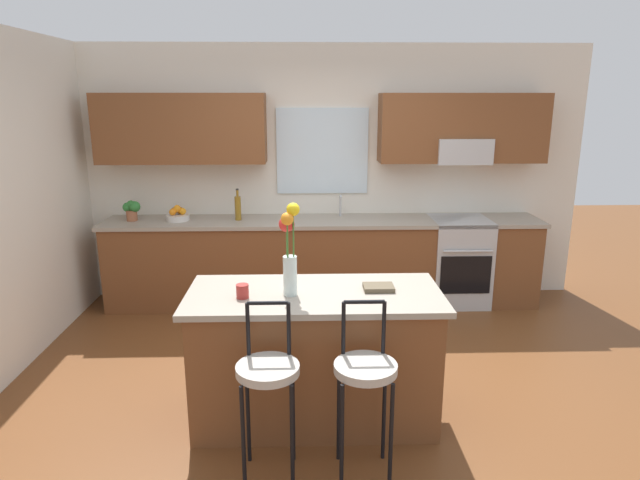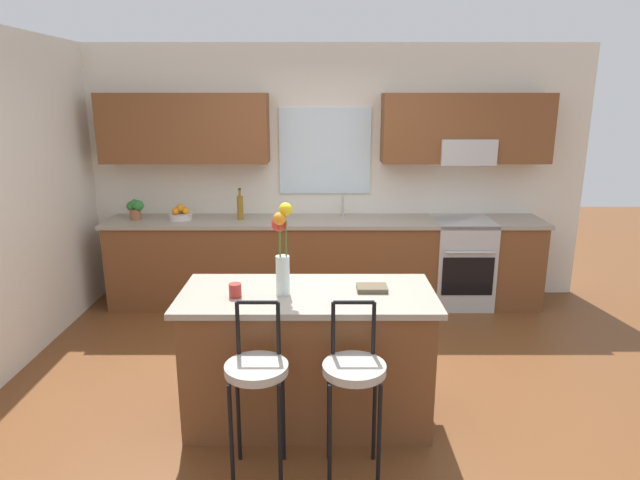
{
  "view_description": "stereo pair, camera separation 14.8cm",
  "coord_description": "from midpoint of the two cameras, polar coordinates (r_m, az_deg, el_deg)",
  "views": [
    {
      "loc": [
        -0.2,
        -3.88,
        2.16
      ],
      "look_at": [
        -0.07,
        0.55,
        1.0
      ],
      "focal_mm": 30.69,
      "sensor_mm": 36.0,
      "label": 1
    },
    {
      "loc": [
        -0.05,
        -3.88,
        2.16
      ],
      "look_at": [
        -0.07,
        0.55,
        1.0
      ],
      "focal_mm": 30.69,
      "sensor_mm": 36.0,
      "label": 2
    }
  ],
  "objects": [
    {
      "name": "flower_vase",
      "position": [
        3.47,
        -4.43,
        -0.78
      ],
      "size": [
        0.14,
        0.15,
        0.61
      ],
      "color": "silver",
      "rests_on": "kitchen_island"
    },
    {
      "name": "bar_stool_near",
      "position": [
        3.19,
        -6.8,
        -13.99
      ],
      "size": [
        0.36,
        0.36,
        1.04
      ],
      "color": "black",
      "rests_on": "ground"
    },
    {
      "name": "kitchen_island",
      "position": [
        3.79,
        -1.7,
        -11.97
      ],
      "size": [
        1.68,
        0.76,
        0.92
      ],
      "color": "brown",
      "rests_on": "ground"
    },
    {
      "name": "cookbook",
      "position": [
        3.65,
        4.97,
        -4.97
      ],
      "size": [
        0.2,
        0.15,
        0.03
      ],
      "primitive_type": "cube",
      "color": "brown",
      "rests_on": "kitchen_island"
    },
    {
      "name": "back_wall_assembly",
      "position": [
        5.9,
        -0.21,
        8.35
      ],
      "size": [
        5.6,
        0.5,
        2.7
      ],
      "color": "silver",
      "rests_on": "ground"
    },
    {
      "name": "bottle_olive_oil",
      "position": [
        5.74,
        -9.29,
        3.36
      ],
      "size": [
        0.06,
        0.06,
        0.33
      ],
      "color": "olive",
      "rests_on": "counter_run"
    },
    {
      "name": "potted_plant_small",
      "position": [
        5.98,
        -19.71,
        3.04
      ],
      "size": [
        0.19,
        0.13,
        0.21
      ],
      "color": "#9E5B3D",
      "rests_on": "counter_run"
    },
    {
      "name": "ground_plane",
      "position": [
        4.44,
        0.14,
        -14.42
      ],
      "size": [
        14.0,
        14.0,
        0.0
      ],
      "primitive_type": "plane",
      "color": "brown"
    },
    {
      "name": "sink_faucet",
      "position": [
        5.84,
        1.42,
        3.82
      ],
      "size": [
        0.02,
        0.13,
        0.23
      ],
      "color": "#B7BABC",
      "rests_on": "counter_run"
    },
    {
      "name": "oven_range",
      "position": [
        6.02,
        13.5,
        -2.15
      ],
      "size": [
        0.6,
        0.64,
        0.92
      ],
      "color": "#B7BABC",
      "rests_on": "ground"
    },
    {
      "name": "bar_stool_middle",
      "position": [
        3.19,
        3.38,
        -13.92
      ],
      "size": [
        0.36,
        0.36,
        1.04
      ],
      "color": "black",
      "rests_on": "ground"
    },
    {
      "name": "counter_run",
      "position": [
        5.83,
        -0.38,
        -2.21
      ],
      "size": [
        4.56,
        0.64,
        0.92
      ],
      "color": "brown",
      "rests_on": "ground"
    },
    {
      "name": "fruit_bowl_oranges",
      "position": [
        5.87,
        -15.32,
        2.52
      ],
      "size": [
        0.24,
        0.24,
        0.16
      ],
      "color": "silver",
      "rests_on": "counter_run"
    },
    {
      "name": "mug_ceramic",
      "position": [
        3.54,
        -9.28,
        -5.3
      ],
      "size": [
        0.08,
        0.08,
        0.09
      ],
      "primitive_type": "cylinder",
      "color": "#A52D28",
      "rests_on": "kitchen_island"
    }
  ]
}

